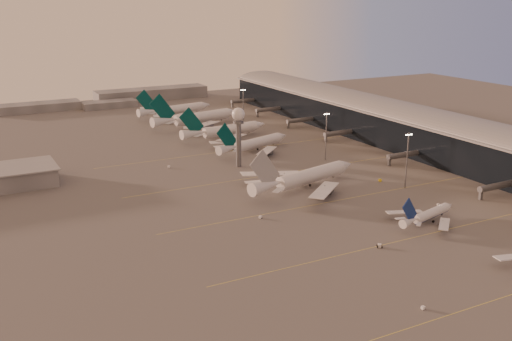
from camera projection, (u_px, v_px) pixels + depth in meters
name	position (u px, v px, depth m)	size (l,w,h in m)	color
ground	(389.00, 259.00, 193.55)	(700.00, 700.00, 0.00)	#555353
taxiway_markings	(358.00, 196.00, 254.47)	(180.00, 185.25, 0.02)	gold
terminal	(412.00, 129.00, 332.28)	(57.00, 362.00, 23.04)	black
radar_tower	(238.00, 125.00, 291.54)	(6.40, 6.40, 31.10)	#585B60
mast_b	(407.00, 158.00, 260.95)	(3.60, 0.56, 25.00)	#585B60
mast_c	(326.00, 134.00, 305.31)	(3.60, 0.56, 25.00)	#585B60
mast_d	(243.00, 106.00, 380.67)	(3.60, 0.56, 25.00)	#585B60
distant_horizon	(120.00, 98.00, 469.13)	(165.00, 37.50, 9.00)	slate
narrowbody_mid	(428.00, 216.00, 223.47)	(32.96, 25.98, 13.11)	silver
widebody_white	(305.00, 180.00, 262.81)	(62.13, 49.19, 22.26)	silver
greentail_a	(254.00, 145.00, 324.59)	(51.23, 40.71, 19.30)	silver
greentail_b	(225.00, 132.00, 353.93)	(58.52, 47.00, 21.30)	silver
greentail_c	(197.00, 120.00, 386.41)	(65.46, 52.39, 23.99)	silver
greentail_d	(176.00, 111.00, 417.15)	(58.19, 46.58, 21.32)	silver
gsv_truck_a	(424.00, 306.00, 162.66)	(5.16, 2.43, 2.00)	silver
gsv_tug_mid	(380.00, 246.00, 202.35)	(4.69, 4.18, 1.15)	silver
gsv_truck_b	(439.00, 204.00, 241.66)	(5.22, 3.41, 1.98)	silver
gsv_truck_c	(261.00, 215.00, 228.66)	(5.83, 4.35, 2.24)	silver
gsv_catering_b	(381.00, 177.00, 273.17)	(5.73, 3.11, 4.51)	yellow
gsv_tug_far	(263.00, 175.00, 281.61)	(3.58, 3.39, 0.89)	silver
gsv_truck_d	(169.00, 165.00, 295.07)	(2.75, 6.00, 2.34)	silver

